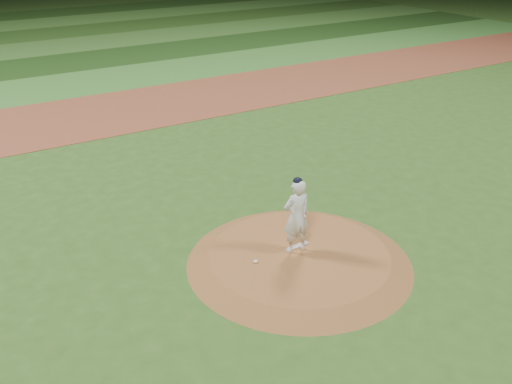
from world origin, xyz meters
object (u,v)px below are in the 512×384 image
Objects in this scene: rosin_bag at (255,261)px; pitcher_on_mound at (296,216)px; pitching_rubber at (299,246)px; pitchers_mound at (299,258)px.

rosin_bag is 0.06× the size of pitcher_on_mound.
pitcher_on_mound is at bearing -2.88° from rosin_bag.
rosin_bag is at bearing 179.48° from pitching_rubber.
rosin_bag reaches higher than pitching_rubber.
pitching_rubber is at bearing 57.45° from pitchers_mound.
rosin_bag is at bearing 168.25° from pitchers_mound.
pitchers_mound is at bearing -11.75° from rosin_bag.
rosin_bag is 1.46m from pitcher_on_mound.
pitchers_mound is 50.00× the size of rosin_bag.
rosin_bag reaches higher than pitchers_mound.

